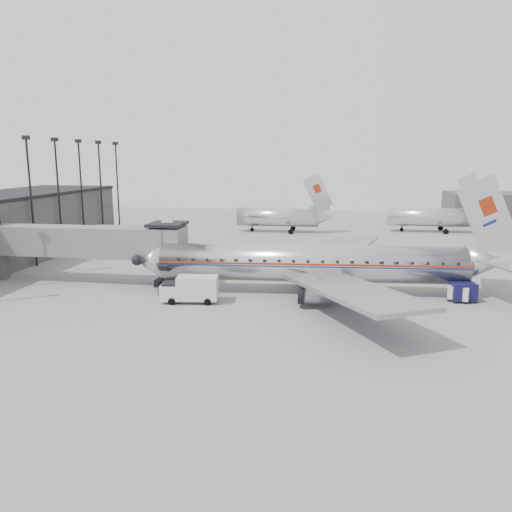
{
  "coord_description": "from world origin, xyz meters",
  "views": [
    {
      "loc": [
        7.34,
        -43.74,
        12.77
      ],
      "look_at": [
        0.01,
        4.05,
        3.2
      ],
      "focal_mm": 35.0,
      "sensor_mm": 36.0,
      "label": 1
    }
  ],
  "objects": [
    {
      "name": "ground",
      "position": [
        0.0,
        0.0,
        0.0
      ],
      "size": [
        160.0,
        160.0,
        0.0
      ],
      "primitive_type": "plane",
      "color": "slate",
      "rests_on": "ground"
    },
    {
      "name": "apron_line",
      "position": [
        3.0,
        6.0,
        0.01
      ],
      "size": [
        60.0,
        0.15,
        0.01
      ],
      "primitive_type": "cube",
      "rotation": [
        0.0,
        0.0,
        1.57
      ],
      "color": "gold",
      "rests_on": "ground"
    },
    {
      "name": "jet_bridge",
      "position": [
        -16.66,
        3.67,
        4.18
      ],
      "size": [
        21.0,
        6.2,
        7.1
      ],
      "color": "slate",
      "rests_on": "ground"
    },
    {
      "name": "floodlight_masts",
      "position": [
        -27.5,
        13.0,
        8.36
      ],
      "size": [
        0.9,
        42.25,
        15.25
      ],
      "color": "black",
      "rests_on": "ground"
    },
    {
      "name": "distant_aircraft_near",
      "position": [
        -1.79,
        42.0,
        2.73
      ],
      "size": [
        16.39,
        3.2,
        10.26
      ],
      "color": "silver",
      "rests_on": "ground"
    },
    {
      "name": "distant_aircraft_mid",
      "position": [
        24.21,
        46.0,
        2.73
      ],
      "size": [
        16.39,
        3.2,
        10.26
      ],
      "color": "silver",
      "rests_on": "ground"
    },
    {
      "name": "airliner",
      "position": [
        6.26,
        3.05,
        2.87
      ],
      "size": [
        36.06,
        33.33,
        11.4
      ],
      "rotation": [
        0.0,
        0.0,
        0.07
      ],
      "color": "silver",
      "rests_on": "ground"
    },
    {
      "name": "service_van",
      "position": [
        -5.01,
        -2.01,
        1.25
      ],
      "size": [
        5.26,
        2.52,
        2.38
      ],
      "rotation": [
        0.0,
        0.0,
        0.12
      ],
      "color": "silver",
      "rests_on": "ground"
    },
    {
      "name": "baggage_cart_navy",
      "position": [
        19.2,
        2.0,
        0.92
      ],
      "size": [
        2.41,
        1.97,
        1.72
      ],
      "rotation": [
        0.0,
        0.0,
        0.14
      ],
      "color": "#0F0E3A",
      "rests_on": "ground"
    },
    {
      "name": "baggage_cart_white",
      "position": [
        18.88,
        1.95,
        0.77
      ],
      "size": [
        2.26,
        2.04,
        1.45
      ],
      "rotation": [
        0.0,
        0.0,
        -0.42
      ],
      "color": "silver",
      "rests_on": "ground"
    },
    {
      "name": "ramp_worker",
      "position": [
        -4.64,
        1.04,
        0.88
      ],
      "size": [
        0.7,
        0.52,
        1.76
      ],
      "primitive_type": "imported",
      "rotation": [
        0.0,
        0.0,
        0.16
      ],
      "color": "gold",
      "rests_on": "ground"
    }
  ]
}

